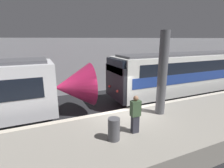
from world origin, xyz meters
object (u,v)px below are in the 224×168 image
at_px(person_waiting, 135,114).
at_px(support_pillar_near, 162,74).
at_px(trash_bin, 114,129).
at_px(train_boxy, 203,73).

bearing_deg(person_waiting, support_pillar_near, 27.57).
bearing_deg(support_pillar_near, person_waiting, -152.43).
bearing_deg(support_pillar_near, trash_bin, -158.00).
distance_m(support_pillar_near, trash_bin, 3.70).
relative_size(support_pillar_near, person_waiting, 2.61).
bearing_deg(person_waiting, trash_bin, -171.51).
bearing_deg(train_boxy, support_pillar_near, -153.74).
xyz_separation_m(support_pillar_near, trash_bin, (-3.10, -1.25, -1.58)).
relative_size(person_waiting, trash_bin, 1.81).
xyz_separation_m(support_pillar_near, train_boxy, (7.49, 3.70, -1.18)).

